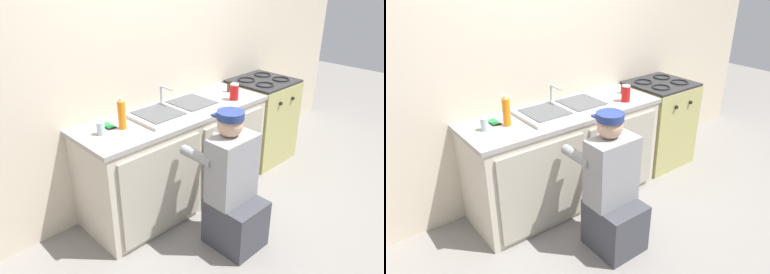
{
  "view_description": "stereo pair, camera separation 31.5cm",
  "coord_description": "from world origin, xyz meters",
  "views": [
    {
      "loc": [
        -1.98,
        -1.96,
        2.06
      ],
      "look_at": [
        0.0,
        0.1,
        0.71
      ],
      "focal_mm": 35.0,
      "sensor_mm": 36.0,
      "label": 1
    },
    {
      "loc": [
        -1.74,
        -2.16,
        2.06
      ],
      "look_at": [
        0.0,
        0.1,
        0.71
      ],
      "focal_mm": 35.0,
      "sensor_mm": 36.0,
      "label": 2
    }
  ],
  "objects": [
    {
      "name": "stove_range",
      "position": [
        1.25,
        0.3,
        0.46
      ],
      "size": [
        0.64,
        0.62,
        0.92
      ],
      "color": "tan",
      "rests_on": "ground_plane"
    },
    {
      "name": "cell_phone",
      "position": [
        -0.6,
        0.42,
        0.9
      ],
      "size": [
        0.07,
        0.14,
        0.01
      ],
      "color": "black",
      "rests_on": "countertop"
    },
    {
      "name": "water_glass",
      "position": [
        -0.72,
        0.33,
        0.94
      ],
      "size": [
        0.06,
        0.06,
        0.1
      ],
      "color": "#ADC6CC",
      "rests_on": "countertop"
    },
    {
      "name": "spice_bottle_pepper",
      "position": [
        0.73,
        0.33,
        0.94
      ],
      "size": [
        0.04,
        0.04,
        0.1
      ],
      "color": "#513823",
      "rests_on": "countertop"
    },
    {
      "name": "back_wall",
      "position": [
        0.0,
        0.65,
        1.25
      ],
      "size": [
        6.0,
        0.1,
        2.5
      ],
      "primitive_type": "cube",
      "color": "beige",
      "rests_on": "ground_plane"
    },
    {
      "name": "ground_plane",
      "position": [
        0.0,
        0.0,
        0.0
      ],
      "size": [
        12.0,
        12.0,
        0.0
      ],
      "primitive_type": "plane",
      "color": "gray"
    },
    {
      "name": "counter_cabinet",
      "position": [
        0.0,
        0.29,
        0.43
      ],
      "size": [
        1.77,
        0.62,
        0.85
      ],
      "color": "beige",
      "rests_on": "ground_plane"
    },
    {
      "name": "soda_cup_red",
      "position": [
        0.59,
        0.15,
        0.97
      ],
      "size": [
        0.08,
        0.08,
        0.15
      ],
      "color": "red",
      "rests_on": "countertop"
    },
    {
      "name": "countertop",
      "position": [
        0.0,
        0.3,
        0.87
      ],
      "size": [
        1.81,
        0.62,
        0.04
      ],
      "primitive_type": "cube",
      "color": "#9E9993",
      "rests_on": "counter_cabinet"
    },
    {
      "name": "plumber_person",
      "position": [
        -0.09,
        -0.44,
        0.46
      ],
      "size": [
        0.42,
        0.61,
        1.1
      ],
      "color": "#3F3F47",
      "rests_on": "ground_plane"
    },
    {
      "name": "soap_bottle_orange",
      "position": [
        -0.54,
        0.31,
        1.01
      ],
      "size": [
        0.06,
        0.06,
        0.25
      ],
      "color": "orange",
      "rests_on": "countertop"
    },
    {
      "name": "sink_double_basin",
      "position": [
        0.0,
        0.3,
        0.91
      ],
      "size": [
        0.8,
        0.44,
        0.19
      ],
      "color": "silver",
      "rests_on": "countertop"
    }
  ]
}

